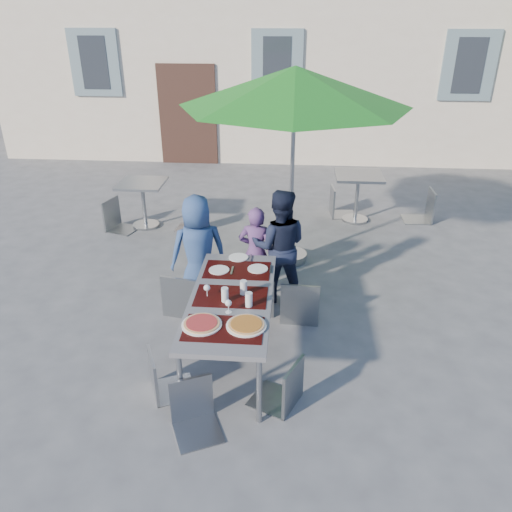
# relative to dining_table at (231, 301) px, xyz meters

# --- Properties ---
(ground) EXTENTS (90.00, 90.00, 0.00)m
(ground) POSITION_rel_dining_table_xyz_m (0.13, -0.27, -0.70)
(ground) COLOR #4F5052
(ground) RESTS_ON ground
(dining_table) EXTENTS (0.80, 1.85, 0.76)m
(dining_table) POSITION_rel_dining_table_xyz_m (0.00, 0.00, 0.00)
(dining_table) COLOR #48474D
(dining_table) RESTS_ON ground
(pizza_near_left) EXTENTS (0.36, 0.36, 0.03)m
(pizza_near_left) POSITION_rel_dining_table_xyz_m (-0.20, -0.51, 0.07)
(pizza_near_left) COLOR white
(pizza_near_left) RESTS_ON dining_table
(pizza_near_right) EXTENTS (0.36, 0.36, 0.03)m
(pizza_near_right) POSITION_rel_dining_table_xyz_m (0.20, -0.50, 0.07)
(pizza_near_right) COLOR white
(pizza_near_right) RESTS_ON dining_table
(glassware) EXTENTS (0.49, 0.40, 0.15)m
(glassware) POSITION_rel_dining_table_xyz_m (0.05, -0.09, 0.13)
(glassware) COLOR silver
(glassware) RESTS_ON dining_table
(place_settings) EXTENTS (0.67, 0.54, 0.01)m
(place_settings) POSITION_rel_dining_table_xyz_m (0.00, 0.65, 0.06)
(place_settings) COLOR white
(place_settings) RESTS_ON dining_table
(child_0) EXTENTS (0.78, 0.64, 1.38)m
(child_0) POSITION_rel_dining_table_xyz_m (-0.53, 1.11, -0.01)
(child_0) COLOR navy
(child_0) RESTS_ON ground
(child_1) EXTENTS (0.46, 0.32, 1.18)m
(child_1) POSITION_rel_dining_table_xyz_m (0.14, 1.32, -0.10)
(child_1) COLOR #5A3770
(child_1) RESTS_ON ground
(child_2) EXTENTS (0.70, 0.41, 1.43)m
(child_2) POSITION_rel_dining_table_xyz_m (0.43, 1.27, 0.02)
(child_2) COLOR #161C32
(child_2) RESTS_ON ground
(chair_0) EXTENTS (0.52, 0.53, 1.01)m
(chair_0) POSITION_rel_dining_table_xyz_m (-0.68, 0.81, -0.10)
(chair_0) COLOR gray
(chair_0) RESTS_ON ground
(chair_1) EXTENTS (0.47, 0.48, 0.91)m
(chair_1) POSITION_rel_dining_table_xyz_m (0.17, 0.86, -0.16)
(chair_1) COLOR gray
(chair_1) RESTS_ON ground
(chair_2) EXTENTS (0.46, 0.47, 1.00)m
(chair_2) POSITION_rel_dining_table_xyz_m (0.69, 0.77, -0.11)
(chair_2) COLOR gray
(chair_2) RESTS_ON ground
(chair_3) EXTENTS (0.51, 0.51, 0.87)m
(chair_3) POSITION_rel_dining_table_xyz_m (-0.58, -0.56, -0.19)
(chair_3) COLOR gray
(chair_3) RESTS_ON ground
(chair_4) EXTENTS (0.53, 0.53, 0.90)m
(chair_4) POSITION_rel_dining_table_xyz_m (0.54, -0.63, -0.17)
(chair_4) COLOR gray
(chair_4) RESTS_ON ground
(chair_5) EXTENTS (0.51, 0.51, 0.86)m
(chair_5) POSITION_rel_dining_table_xyz_m (-0.21, -0.96, -0.20)
(chair_5) COLOR gray
(chair_5) RESTS_ON ground
(patio_umbrella) EXTENTS (2.96, 2.96, 2.66)m
(patio_umbrella) POSITION_rel_dining_table_xyz_m (0.55, 2.33, 1.70)
(patio_umbrella) COLOR #9CA0A4
(patio_umbrella) RESTS_ON ground
(cafe_table_0) EXTENTS (0.72, 0.72, 0.77)m
(cafe_table_0) POSITION_rel_dining_table_xyz_m (-1.87, 3.38, -0.16)
(cafe_table_0) COLOR #9CA0A4
(cafe_table_0) RESTS_ON ground
(bg_chair_l_0) EXTENTS (0.54, 0.54, 0.97)m
(bg_chair_l_0) POSITION_rel_dining_table_xyz_m (-2.29, 3.23, -0.13)
(bg_chair_l_0) COLOR gray
(bg_chair_l_0) RESTS_ON ground
(bg_chair_r_0) EXTENTS (0.41, 0.41, 0.84)m
(bg_chair_r_0) POSITION_rel_dining_table_xyz_m (-1.07, 3.33, -0.21)
(bg_chair_r_0) COLOR gray
(bg_chair_r_0) RESTS_ON ground
(cafe_table_1) EXTENTS (0.77, 0.77, 0.83)m
(cafe_table_1) POSITION_rel_dining_table_xyz_m (1.64, 3.90, -0.10)
(cafe_table_1) COLOR #9CA0A4
(cafe_table_1) RESTS_ON ground
(bg_chair_l_1) EXTENTS (0.47, 0.46, 0.97)m
(bg_chair_l_1) POSITION_rel_dining_table_xyz_m (1.36, 4.14, -0.13)
(bg_chair_l_1) COLOR gray
(bg_chair_l_1) RESTS_ON ground
(bg_chair_r_1) EXTENTS (0.46, 0.45, 1.02)m
(bg_chair_r_1) POSITION_rel_dining_table_xyz_m (2.81, 4.01, -0.10)
(bg_chair_r_1) COLOR gray
(bg_chair_r_1) RESTS_ON ground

